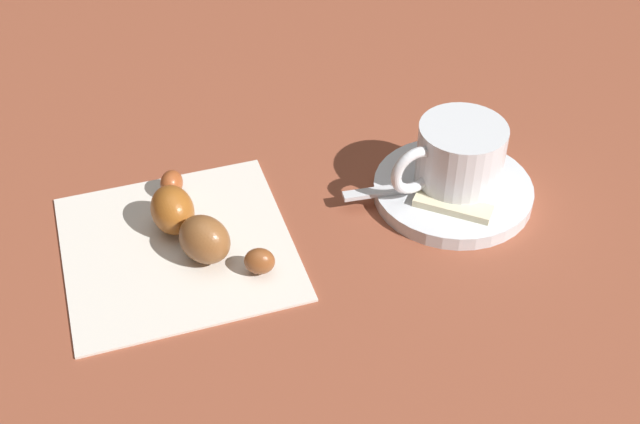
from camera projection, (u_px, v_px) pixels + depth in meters
The scene contains 7 objects.
ground_plane at pixel (299, 236), 0.64m from camera, with size 1.80×1.80×0.00m, color brown.
saucer at pixel (453, 191), 0.67m from camera, with size 0.13×0.13×0.01m, color silver.
espresso_cup at pixel (458, 157), 0.65m from camera, with size 0.09×0.07×0.05m.
teaspoon at pixel (448, 181), 0.66m from camera, with size 0.13×0.02×0.01m.
sugar_packet at pixel (454, 207), 0.64m from camera, with size 0.06×0.02×0.01m, color beige.
napkin at pixel (178, 250), 0.62m from camera, with size 0.17×0.17×0.00m, color silver.
croissant at pixel (192, 224), 0.62m from camera, with size 0.09×0.12×0.04m.
Camera 1 is at (0.05, 0.46, 0.43)m, focal length 47.24 mm.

